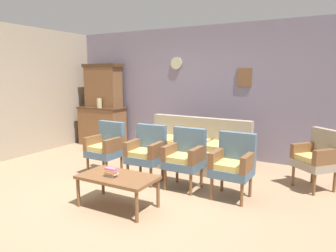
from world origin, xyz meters
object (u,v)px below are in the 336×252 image
(book_stack_on_table, at_px, (111,172))
(armchair_row_middle, at_px, (185,156))
(armchair_near_couch_end, at_px, (147,151))
(floral_couch, at_px, (193,150))
(wingback_chair_by_fireplace, at_px, (318,156))
(armchair_by_doorway, at_px, (233,163))
(armchair_near_cabinet, at_px, (106,146))
(coffee_table, at_px, (118,179))
(side_cabinet, at_px, (102,126))
(vase_on_cabinet, at_px, (99,103))

(book_stack_on_table, bearing_deg, armchair_row_middle, 66.23)
(armchair_near_couch_end, bearing_deg, floral_couch, 72.96)
(book_stack_on_table, bearing_deg, wingback_chair_by_fireplace, 42.45)
(floral_couch, height_order, armchair_row_middle, same)
(book_stack_on_table, bearing_deg, floral_couch, 86.02)
(book_stack_on_table, bearing_deg, armchair_by_doorway, 41.61)
(armchair_by_doorway, bearing_deg, armchair_near_couch_end, -179.82)
(floral_couch, distance_m, armchair_near_couch_end, 1.14)
(wingback_chair_by_fireplace, bearing_deg, armchair_near_cabinet, -162.90)
(armchair_near_couch_end, bearing_deg, coffee_table, -77.80)
(armchair_near_cabinet, distance_m, armchair_row_middle, 1.47)
(floral_couch, xyz_separation_m, wingback_chair_by_fireplace, (2.08, -0.13, 0.17))
(armchair_by_doorway, bearing_deg, floral_couch, 135.44)
(armchair_near_cabinet, xyz_separation_m, armchair_by_doorway, (2.22, 0.05, 0.00))
(armchair_near_cabinet, height_order, armchair_near_couch_end, same)
(side_cabinet, relative_size, coffee_table, 1.16)
(armchair_near_couch_end, xyz_separation_m, armchair_row_middle, (0.67, 0.02, 0.00))
(side_cabinet, bearing_deg, armchair_row_middle, -28.49)
(armchair_row_middle, distance_m, wingback_chair_by_fireplace, 1.97)
(armchair_by_doorway, distance_m, book_stack_on_table, 1.66)
(side_cabinet, xyz_separation_m, coffee_table, (2.61, -2.72, -0.09))
(armchair_by_doorway, bearing_deg, wingback_chair_by_fireplace, 43.46)
(coffee_table, bearing_deg, wingback_chair_by_fireplace, 42.07)
(armchair_near_cabinet, xyz_separation_m, book_stack_on_table, (0.98, -1.06, -0.02))
(side_cabinet, distance_m, armchair_row_middle, 3.48)
(vase_on_cabinet, relative_size, wingback_chair_by_fireplace, 0.25)
(floral_couch, distance_m, wingback_chair_by_fireplace, 2.09)
(armchair_row_middle, distance_m, armchair_by_doorway, 0.75)
(vase_on_cabinet, height_order, wingback_chair_by_fireplace, vase_on_cabinet)
(armchair_near_cabinet, distance_m, armchair_near_couch_end, 0.80)
(side_cabinet, relative_size, armchair_row_middle, 1.28)
(coffee_table, bearing_deg, vase_on_cabinet, 134.85)
(vase_on_cabinet, height_order, floral_couch, vase_on_cabinet)
(armchair_near_couch_end, xyz_separation_m, coffee_table, (0.22, -1.03, -0.12))
(armchair_near_cabinet, height_order, armchair_row_middle, same)
(floral_couch, distance_m, armchair_by_doorway, 1.54)
(vase_on_cabinet, bearing_deg, wingback_chair_by_fireplace, -6.73)
(coffee_table, bearing_deg, book_stack_on_table, -123.47)
(armchair_near_cabinet, height_order, armchair_by_doorway, same)
(vase_on_cabinet, bearing_deg, floral_couch, -9.23)
(side_cabinet, height_order, armchair_near_couch_end, side_cabinet)
(side_cabinet, bearing_deg, coffee_table, -46.10)
(vase_on_cabinet, relative_size, floral_couch, 0.11)
(coffee_table, bearing_deg, armchair_row_middle, 66.91)
(floral_couch, bearing_deg, side_cabinet, 167.37)
(side_cabinet, height_order, armchair_near_cabinet, side_cabinet)
(armchair_by_doorway, distance_m, wingback_chair_by_fireplace, 1.37)
(armchair_near_couch_end, relative_size, coffee_table, 0.90)
(floral_couch, xyz_separation_m, armchair_row_middle, (0.34, -1.05, 0.17))
(side_cabinet, height_order, armchair_row_middle, side_cabinet)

